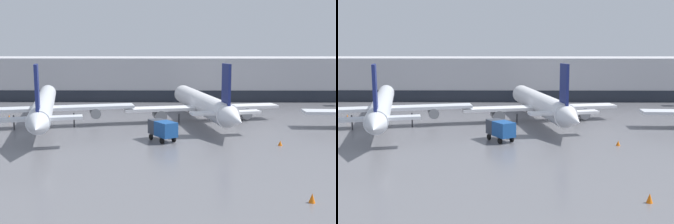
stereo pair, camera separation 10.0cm
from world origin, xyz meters
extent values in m
cube|color=#B2B2B7|center=(0.00, 62.00, 4.50)|extent=(160.00, 16.00, 9.00)
cube|color=#1E232D|center=(0.00, 53.95, 1.20)|extent=(156.80, 0.10, 2.40)
cylinder|color=silver|center=(-45.27, 27.34, 3.28)|extent=(10.16, 30.23, 2.74)
cone|color=silver|center=(-49.39, 43.58, 3.28)|extent=(3.27, 3.57, 2.61)
cone|color=silver|center=(-41.01, 10.57, 3.28)|extent=(3.40, 4.59, 2.47)
cube|color=silver|center=(-45.08, 26.60, 2.74)|extent=(25.68, 9.13, 0.44)
cube|color=silver|center=(-41.82, 13.74, 3.56)|extent=(9.89, 3.97, 0.35)
cube|color=navy|center=(-41.82, 13.74, 6.89)|extent=(0.99, 2.60, 5.57)
cylinder|color=slate|center=(-38.09, 28.37, 1.91)|extent=(2.24, 3.44, 1.51)
cylinder|color=#2D2D33|center=(-47.71, 36.94, 1.03)|extent=(0.20, 0.20, 2.05)
cylinder|color=#2D2D33|center=(-48.89, 24.85, 1.03)|extent=(0.20, 0.20, 2.05)
cylinder|color=#2D2D33|center=(-40.90, 26.87, 1.03)|extent=(0.20, 0.20, 2.05)
cylinder|color=white|center=(-22.11, 32.53, 2.77)|extent=(8.30, 25.39, 3.21)
cone|color=white|center=(-25.05, 46.63, 2.77)|extent=(3.70, 4.07, 3.05)
cone|color=white|center=(-19.04, 17.81, 2.77)|extent=(3.81, 5.30, 2.89)
cube|color=white|center=(-21.98, 31.92, 2.13)|extent=(24.36, 7.86, 0.44)
cube|color=white|center=(-19.74, 21.15, 3.09)|extent=(9.37, 3.51, 0.35)
cube|color=navy|center=(-19.74, 21.15, 6.57)|extent=(0.90, 2.69, 5.68)
cylinder|color=slate|center=(-28.63, 30.53, 1.16)|extent=(2.39, 3.56, 1.76)
cylinder|color=slate|center=(-15.33, 33.30, 1.16)|extent=(2.39, 3.56, 1.76)
cylinder|color=#2D2D33|center=(-23.79, 40.58, 0.66)|extent=(0.20, 0.20, 1.32)
cylinder|color=#2D2D33|center=(-25.65, 30.51, 0.66)|extent=(0.20, 0.20, 1.32)
cylinder|color=#2D2D33|center=(-18.05, 32.09, 0.66)|extent=(0.20, 0.20, 1.32)
cube|color=#19478C|center=(-27.46, 17.49, 1.61)|extent=(3.02, 3.21, 1.81)
cube|color=#333842|center=(-28.60, 19.24, 1.61)|extent=(2.39, 2.32, 1.81)
cylinder|color=black|center=(-29.36, 18.83, 0.35)|extent=(0.59, 0.72, 0.70)
cylinder|color=black|center=(-27.92, 19.77, 0.35)|extent=(0.59, 0.72, 0.70)
cylinder|color=black|center=(-27.93, 16.64, 0.35)|extent=(0.59, 0.72, 0.70)
cylinder|color=black|center=(-26.49, 17.58, 0.35)|extent=(0.59, 0.72, 0.70)
cone|color=orange|center=(-16.11, -2.45, 0.37)|extent=(0.49, 0.49, 0.75)
cone|color=orange|center=(-52.80, 33.20, 0.40)|extent=(0.38, 0.38, 0.80)
cone|color=orange|center=(-13.89, 15.80, 0.30)|extent=(0.49, 0.49, 0.59)
camera|label=1|loc=(-26.73, -32.88, 11.84)|focal=45.00mm
camera|label=2|loc=(-26.63, -32.88, 11.84)|focal=45.00mm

